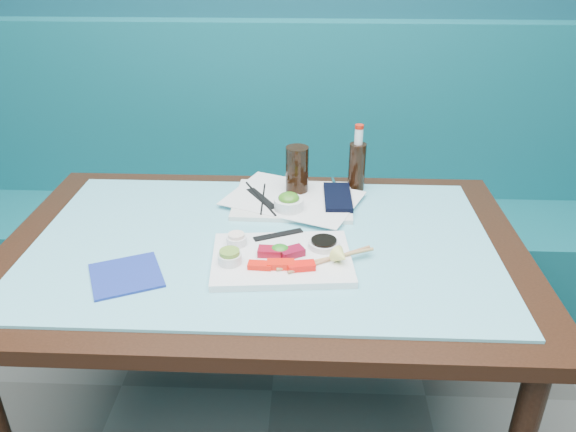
{
  "coord_description": "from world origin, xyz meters",
  "views": [
    {
      "loc": [
        0.12,
        0.16,
        1.51
      ],
      "look_at": [
        0.07,
        1.52,
        0.8
      ],
      "focal_mm": 35.0,
      "sensor_mm": 36.0,
      "label": 1
    }
  ],
  "objects_px": {
    "blue_napkin": "(126,275)",
    "seaweed_bowl": "(289,204)",
    "sashimi_plate": "(282,259)",
    "serving_tray": "(293,200)",
    "cola_glass": "(297,169)",
    "cola_bottle_body": "(357,167)",
    "dining_table": "(263,269)",
    "booth_bench": "(281,220)"
  },
  "relations": [
    {
      "from": "cola_glass",
      "to": "sashimi_plate",
      "type": "bearing_deg",
      "value": -93.76
    },
    {
      "from": "serving_tray",
      "to": "cola_glass",
      "type": "height_order",
      "value": "cola_glass"
    },
    {
      "from": "cola_glass",
      "to": "cola_bottle_body",
      "type": "distance_m",
      "value": 0.19
    },
    {
      "from": "seaweed_bowl",
      "to": "cola_bottle_body",
      "type": "distance_m",
      "value": 0.28
    },
    {
      "from": "serving_tray",
      "to": "blue_napkin",
      "type": "height_order",
      "value": "serving_tray"
    },
    {
      "from": "sashimi_plate",
      "to": "cola_glass",
      "type": "xyz_separation_m",
      "value": [
        0.03,
        0.4,
        0.08
      ]
    },
    {
      "from": "seaweed_bowl",
      "to": "cola_bottle_body",
      "type": "bearing_deg",
      "value": 41.45
    },
    {
      "from": "blue_napkin",
      "to": "sashimi_plate",
      "type": "bearing_deg",
      "value": 12.17
    },
    {
      "from": "dining_table",
      "to": "blue_napkin",
      "type": "distance_m",
      "value": 0.38
    },
    {
      "from": "cola_bottle_body",
      "to": "dining_table",
      "type": "bearing_deg",
      "value": -128.12
    },
    {
      "from": "sashimi_plate",
      "to": "blue_napkin",
      "type": "bearing_deg",
      "value": -173.0
    },
    {
      "from": "serving_tray",
      "to": "seaweed_bowl",
      "type": "relative_size",
      "value": 4.14
    },
    {
      "from": "cola_glass",
      "to": "cola_bottle_body",
      "type": "height_order",
      "value": "cola_glass"
    },
    {
      "from": "cola_glass",
      "to": "dining_table",
      "type": "bearing_deg",
      "value": -105.93
    },
    {
      "from": "serving_tray",
      "to": "sashimi_plate",
      "type": "bearing_deg",
      "value": -91.55
    },
    {
      "from": "sashimi_plate",
      "to": "seaweed_bowl",
      "type": "height_order",
      "value": "seaweed_bowl"
    },
    {
      "from": "blue_napkin",
      "to": "seaweed_bowl",
      "type": "bearing_deg",
      "value": 42.54
    },
    {
      "from": "booth_bench",
      "to": "blue_napkin",
      "type": "xyz_separation_m",
      "value": [
        -0.31,
        -1.02,
        0.39
      ]
    },
    {
      "from": "sashimi_plate",
      "to": "blue_napkin",
      "type": "height_order",
      "value": "sashimi_plate"
    },
    {
      "from": "seaweed_bowl",
      "to": "cola_bottle_body",
      "type": "relative_size",
      "value": 0.56
    },
    {
      "from": "cola_glass",
      "to": "blue_napkin",
      "type": "xyz_separation_m",
      "value": [
        -0.4,
        -0.48,
        -0.08
      ]
    },
    {
      "from": "dining_table",
      "to": "serving_tray",
      "type": "relative_size",
      "value": 3.95
    },
    {
      "from": "sashimi_plate",
      "to": "serving_tray",
      "type": "bearing_deg",
      "value": 82.14
    },
    {
      "from": "serving_tray",
      "to": "cola_glass",
      "type": "bearing_deg",
      "value": 80.83
    },
    {
      "from": "seaweed_bowl",
      "to": "cola_glass",
      "type": "distance_m",
      "value": 0.14
    },
    {
      "from": "cola_glass",
      "to": "serving_tray",
      "type": "bearing_deg",
      "value": -100.3
    },
    {
      "from": "serving_tray",
      "to": "cola_glass",
      "type": "distance_m",
      "value": 0.1
    },
    {
      "from": "seaweed_bowl",
      "to": "cola_bottle_body",
      "type": "xyz_separation_m",
      "value": [
        0.21,
        0.18,
        0.05
      ]
    },
    {
      "from": "booth_bench",
      "to": "cola_glass",
      "type": "height_order",
      "value": "booth_bench"
    },
    {
      "from": "blue_napkin",
      "to": "cola_bottle_body",
      "type": "bearing_deg",
      "value": 42.16
    },
    {
      "from": "serving_tray",
      "to": "seaweed_bowl",
      "type": "bearing_deg",
      "value": -96.46
    },
    {
      "from": "serving_tray",
      "to": "blue_napkin",
      "type": "distance_m",
      "value": 0.57
    },
    {
      "from": "booth_bench",
      "to": "seaweed_bowl",
      "type": "bearing_deg",
      "value": -84.68
    },
    {
      "from": "cola_bottle_body",
      "to": "serving_tray",
      "type": "bearing_deg",
      "value": -151.34
    },
    {
      "from": "booth_bench",
      "to": "serving_tray",
      "type": "bearing_deg",
      "value": -83.09
    },
    {
      "from": "booth_bench",
      "to": "serving_tray",
      "type": "xyz_separation_m",
      "value": [
        0.07,
        -0.6,
        0.39
      ]
    },
    {
      "from": "seaweed_bowl",
      "to": "serving_tray",
      "type": "bearing_deg",
      "value": 82.41
    },
    {
      "from": "serving_tray",
      "to": "cola_bottle_body",
      "type": "distance_m",
      "value": 0.23
    },
    {
      "from": "sashimi_plate",
      "to": "serving_tray",
      "type": "relative_size",
      "value": 0.97
    },
    {
      "from": "cola_glass",
      "to": "cola_bottle_body",
      "type": "xyz_separation_m",
      "value": [
        0.19,
        0.05,
        -0.01
      ]
    },
    {
      "from": "blue_napkin",
      "to": "booth_bench",
      "type": "bearing_deg",
      "value": 72.95
    },
    {
      "from": "dining_table",
      "to": "serving_tray",
      "type": "distance_m",
      "value": 0.27
    }
  ]
}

